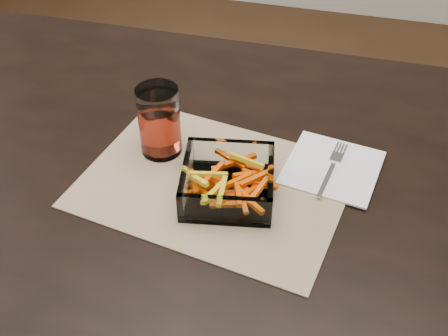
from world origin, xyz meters
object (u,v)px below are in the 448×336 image
(dining_table, at_px, (258,203))
(tumbler, at_px, (160,123))
(fork, at_px, (332,167))
(glass_bowl, at_px, (228,183))

(dining_table, xyz_separation_m, tumbler, (-0.19, 0.00, 0.15))
(dining_table, bearing_deg, fork, 12.47)
(tumbler, height_order, fork, tumbler)
(glass_bowl, relative_size, fork, 1.10)
(dining_table, height_order, glass_bowl, glass_bowl)
(glass_bowl, height_order, fork, glass_bowl)
(dining_table, distance_m, fork, 0.16)
(dining_table, height_order, fork, fork)
(tumbler, bearing_deg, fork, 4.61)
(glass_bowl, xyz_separation_m, fork, (0.17, 0.11, -0.02))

